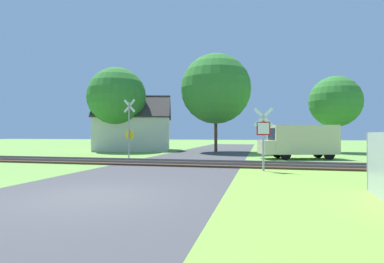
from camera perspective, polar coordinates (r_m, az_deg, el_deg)
The scene contains 10 objects.
ground_plane at distance 8.50m, azimuth -18.60°, elevation -11.66°, with size 160.00×160.00×0.00m, color #6B9942.
road_asphalt at distance 10.23m, azimuth -12.64°, elevation -9.75°, with size 6.78×80.00×0.01m, color #424244.
rail_track at distance 16.44m, azimuth -2.49°, elevation -6.06°, with size 60.00×2.60×0.22m.
stop_sign_near at distance 13.72m, azimuth 13.44°, elevation -0.40°, with size 0.88×0.17×2.85m.
crossing_sign_far at distance 19.97m, azimuth -11.88°, elevation 0.81°, with size 0.87×0.20×3.94m.
house at distance 31.13m, azimuth -11.03°, elevation -0.08°, with size 8.72×7.51×5.65m.
tree_center at distance 27.88m, azimuth 4.55°, elevation 8.08°, with size 6.43×6.43×9.03m.
tree_far at distance 29.88m, azimuth 25.61°, elevation 5.14°, with size 4.56×4.56×6.85m.
tree_left at distance 29.77m, azimuth -14.13°, elevation 6.41°, with size 5.60×5.60×8.04m.
mail_truck at distance 21.21m, azimuth 19.86°, elevation -1.58°, with size 5.22×3.09×2.24m.
Camera 1 is at (4.36, -7.11, 1.65)m, focal length 28.00 mm.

